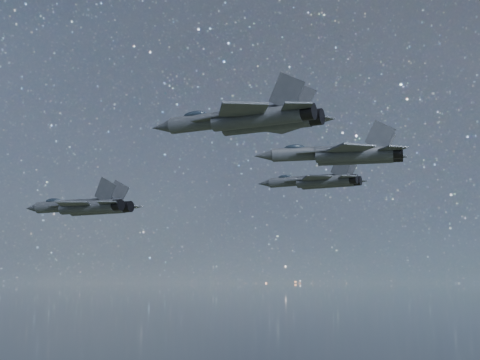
% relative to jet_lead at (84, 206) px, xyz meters
% --- Properties ---
extents(jet_lead, '(18.50, 12.83, 4.65)m').
position_rel_jet_lead_xyz_m(jet_lead, '(0.00, 0.00, 0.00)').
color(jet_lead, '#2D3138').
extents(jet_left, '(16.80, 11.67, 4.22)m').
position_rel_jet_lead_xyz_m(jet_left, '(28.22, 17.37, 4.60)').
color(jet_left, '#2D3138').
extents(jet_right, '(18.99, 13.21, 4.77)m').
position_rel_jet_lead_xyz_m(jet_right, '(29.16, -19.01, 5.22)').
color(jet_right, '#2D3138').
extents(jet_slot, '(19.49, 13.69, 4.92)m').
position_rel_jet_lead_xyz_m(jet_slot, '(34.36, 3.23, 5.63)').
color(jet_slot, '#2D3138').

